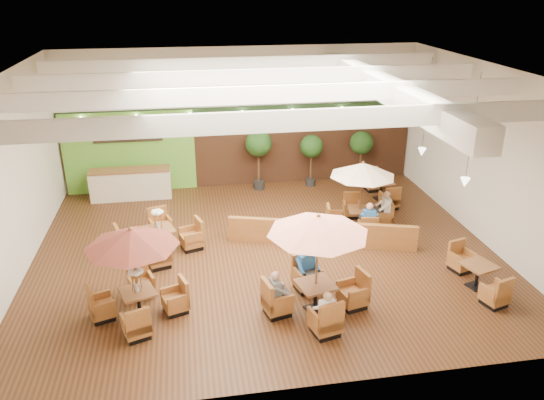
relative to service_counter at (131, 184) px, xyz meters
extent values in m
plane|color=#381E0F|center=(4.40, -5.10, -0.58)|extent=(14.00, 14.00, 0.00)
cube|color=silver|center=(4.40, 0.90, 2.17)|extent=(14.00, 0.04, 5.50)
cube|color=silver|center=(4.40, -11.10, 2.17)|extent=(14.00, 0.04, 5.50)
cube|color=silver|center=(-2.60, -5.10, 2.17)|extent=(0.04, 12.00, 5.50)
cube|color=silver|center=(11.40, -5.10, 2.17)|extent=(0.04, 12.00, 5.50)
cube|color=white|center=(4.40, -5.10, 4.92)|extent=(14.00, 12.00, 0.04)
cube|color=brown|center=(4.40, 0.84, 1.02)|extent=(13.90, 0.10, 3.20)
cube|color=#1E3819|center=(4.40, 0.83, 2.47)|extent=(13.90, 0.12, 0.35)
cube|color=#5EA630|center=(0.00, 0.78, 1.02)|extent=(5.00, 0.08, 3.20)
cube|color=black|center=(0.00, 0.70, 1.82)|extent=(2.60, 0.08, 0.70)
cube|color=white|center=(7.90, -5.10, 4.37)|extent=(0.60, 11.00, 0.60)
cube|color=white|center=(4.40, -9.10, 4.57)|extent=(13.60, 0.12, 0.45)
cube|color=white|center=(4.40, -6.40, 4.57)|extent=(13.60, 0.12, 0.45)
cube|color=white|center=(4.40, -3.80, 4.57)|extent=(13.60, 0.12, 0.45)
cube|color=white|center=(4.40, -1.10, 4.57)|extent=(13.60, 0.12, 0.45)
cylinder|color=black|center=(10.20, -6.10, 3.32)|extent=(0.01, 0.01, 3.20)
cone|color=white|center=(10.20, -6.10, 1.72)|extent=(0.28, 0.28, 0.28)
cylinder|color=black|center=(10.20, -3.10, 3.32)|extent=(0.01, 0.01, 3.20)
cone|color=white|center=(10.20, -3.10, 1.72)|extent=(0.28, 0.28, 0.28)
sphere|color=#FFEAC6|center=(-1.60, 0.60, 2.47)|extent=(0.14, 0.14, 0.14)
sphere|color=#FFEAC6|center=(0.40, 0.60, 2.47)|extent=(0.14, 0.14, 0.14)
sphere|color=#FFEAC6|center=(2.40, 0.60, 2.47)|extent=(0.14, 0.14, 0.14)
sphere|color=#FFEAC6|center=(4.40, 0.60, 2.47)|extent=(0.14, 0.14, 0.14)
sphere|color=#FFEAC6|center=(6.40, 0.60, 2.47)|extent=(0.14, 0.14, 0.14)
sphere|color=#FFEAC6|center=(8.40, 0.60, 2.47)|extent=(0.14, 0.14, 0.14)
sphere|color=#FFEAC6|center=(10.40, 0.60, 2.47)|extent=(0.14, 0.14, 0.14)
cube|color=beige|center=(0.00, 0.00, -0.03)|extent=(3.00, 0.70, 1.10)
cube|color=brown|center=(0.00, 0.00, 0.57)|extent=(3.00, 0.75, 0.06)
cube|color=brown|center=(6.21, -5.00, -0.17)|extent=(5.74, 1.89, 0.82)
cube|color=brown|center=(0.77, -7.92, 0.10)|extent=(1.02, 1.02, 0.06)
cylinder|color=black|center=(0.77, -7.92, -0.23)|extent=(0.09, 0.09, 0.62)
cube|color=black|center=(0.77, -7.92, -0.56)|extent=(0.54, 0.54, 0.04)
cube|color=brown|center=(0.77, -8.82, -0.30)|extent=(0.74, 0.74, 0.30)
cube|color=brown|center=(0.69, -9.05, -0.02)|extent=(0.58, 0.28, 0.66)
cube|color=brown|center=(0.51, -8.90, -0.11)|extent=(0.24, 0.52, 0.26)
cube|color=brown|center=(1.03, -8.73, -0.11)|extent=(0.24, 0.52, 0.26)
cube|color=black|center=(0.77, -8.82, -0.52)|extent=(0.66, 0.66, 0.13)
cube|color=brown|center=(0.77, -7.02, -0.30)|extent=(0.74, 0.74, 0.30)
cube|color=brown|center=(0.85, -6.79, -0.02)|extent=(0.58, 0.28, 0.66)
cube|color=brown|center=(1.03, -6.93, -0.11)|extent=(0.24, 0.52, 0.26)
cube|color=brown|center=(0.51, -7.11, -0.11)|extent=(0.24, 0.52, 0.26)
cube|color=black|center=(0.77, -7.02, -0.52)|extent=(0.66, 0.66, 0.13)
cube|color=brown|center=(-0.13, -7.92, -0.30)|extent=(0.74, 0.74, 0.30)
cube|color=brown|center=(0.11, -8.00, -0.02)|extent=(0.28, 0.58, 0.66)
cube|color=brown|center=(-0.21, -7.66, -0.11)|extent=(0.52, 0.24, 0.26)
cube|color=brown|center=(-0.04, -8.18, -0.11)|extent=(0.52, 0.24, 0.26)
cube|color=black|center=(-0.13, -7.92, -0.52)|extent=(0.66, 0.66, 0.13)
cube|color=brown|center=(1.67, -7.92, -0.30)|extent=(0.74, 0.74, 0.30)
cube|color=brown|center=(1.44, -7.84, -0.02)|extent=(0.28, 0.58, 0.66)
cube|color=brown|center=(1.76, -8.18, -0.11)|extent=(0.52, 0.24, 0.26)
cube|color=brown|center=(1.58, -7.66, -0.11)|extent=(0.52, 0.24, 0.26)
cube|color=black|center=(1.67, -7.92, -0.52)|extent=(0.66, 0.66, 0.13)
cylinder|color=brown|center=(0.77, -7.92, 0.60)|extent=(0.06, 0.06, 2.36)
cone|color=#5E251B|center=(0.77, -7.92, 1.60)|extent=(2.26, 2.26, 0.45)
sphere|color=brown|center=(0.77, -7.92, 1.83)|extent=(0.10, 0.10, 0.10)
cylinder|color=silver|center=(0.77, -7.92, 0.23)|extent=(0.10, 0.10, 0.22)
cube|color=brown|center=(5.18, -8.44, 0.17)|extent=(1.07, 1.07, 0.06)
cylinder|color=black|center=(5.18, -8.44, -0.20)|extent=(0.10, 0.10, 0.69)
cube|color=black|center=(5.18, -8.44, -0.56)|extent=(0.57, 0.57, 0.04)
cube|color=brown|center=(5.18, -9.42, -0.27)|extent=(0.78, 0.78, 0.33)
cube|color=brown|center=(5.11, -9.69, 0.04)|extent=(0.65, 0.26, 0.73)
cube|color=brown|center=(4.88, -9.50, -0.06)|extent=(0.22, 0.57, 0.29)
cube|color=brown|center=(5.47, -9.35, -0.06)|extent=(0.22, 0.57, 0.29)
cube|color=black|center=(5.18, -9.42, -0.51)|extent=(0.69, 0.69, 0.15)
cube|color=brown|center=(5.18, -7.45, -0.27)|extent=(0.78, 0.78, 0.33)
cube|color=brown|center=(5.24, -7.19, 0.04)|extent=(0.65, 0.26, 0.73)
cube|color=brown|center=(5.47, -7.38, -0.06)|extent=(0.22, 0.57, 0.29)
cube|color=brown|center=(4.88, -7.52, -0.06)|extent=(0.22, 0.57, 0.29)
cube|color=black|center=(5.18, -7.45, -0.51)|extent=(0.69, 0.69, 0.15)
cube|color=brown|center=(4.19, -8.44, -0.27)|extent=(0.78, 0.78, 0.33)
cube|color=brown|center=(4.45, -8.50, 0.04)|extent=(0.26, 0.65, 0.73)
cube|color=brown|center=(4.12, -8.14, -0.06)|extent=(0.57, 0.22, 0.29)
cube|color=brown|center=(4.26, -8.73, -0.06)|extent=(0.57, 0.22, 0.29)
cube|color=black|center=(4.19, -8.44, -0.51)|extent=(0.69, 0.69, 0.15)
cube|color=brown|center=(6.16, -8.44, -0.27)|extent=(0.78, 0.78, 0.33)
cube|color=brown|center=(5.90, -8.37, 0.04)|extent=(0.26, 0.65, 0.73)
cube|color=brown|center=(6.24, -8.73, -0.06)|extent=(0.57, 0.22, 0.29)
cube|color=brown|center=(6.09, -8.14, -0.06)|extent=(0.57, 0.22, 0.29)
cube|color=black|center=(6.16, -8.44, -0.51)|extent=(0.69, 0.69, 0.15)
cylinder|color=brown|center=(5.18, -8.44, 0.72)|extent=(0.06, 0.06, 2.60)
cone|color=#DF826B|center=(5.18, -8.44, 1.84)|extent=(2.49, 2.49, 0.45)
sphere|color=brown|center=(5.18, -8.44, 2.07)|extent=(0.10, 0.10, 0.10)
cube|color=brown|center=(7.82, -3.93, 0.07)|extent=(0.89, 0.89, 0.05)
cylinder|color=black|center=(7.82, -3.93, -0.25)|extent=(0.09, 0.09, 0.60)
cube|color=black|center=(7.82, -3.93, -0.56)|extent=(0.47, 0.47, 0.04)
cube|color=brown|center=(7.82, -4.79, -0.31)|extent=(0.65, 0.65, 0.29)
cube|color=brown|center=(7.86, -5.02, -0.04)|extent=(0.57, 0.19, 0.64)
cube|color=brown|center=(7.56, -4.74, -0.13)|extent=(0.16, 0.50, 0.25)
cube|color=brown|center=(8.07, -4.84, -0.13)|extent=(0.16, 0.50, 0.25)
cube|color=black|center=(7.82, -4.79, -0.52)|extent=(0.58, 0.58, 0.13)
cube|color=brown|center=(7.82, -3.07, -0.31)|extent=(0.65, 0.65, 0.29)
cube|color=brown|center=(7.77, -2.83, -0.04)|extent=(0.57, 0.19, 0.64)
cube|color=brown|center=(8.07, -3.11, -0.13)|extent=(0.16, 0.50, 0.25)
cube|color=brown|center=(7.56, -3.02, -0.13)|extent=(0.16, 0.50, 0.25)
cube|color=black|center=(7.82, -3.07, -0.52)|extent=(0.58, 0.58, 0.13)
cube|color=brown|center=(6.95, -3.93, -0.31)|extent=(0.65, 0.65, 0.29)
cube|color=brown|center=(7.19, -3.89, -0.04)|extent=(0.19, 0.57, 0.64)
cube|color=brown|center=(7.00, -3.67, -0.13)|extent=(0.50, 0.16, 0.25)
cube|color=brown|center=(6.91, -4.19, -0.13)|extent=(0.50, 0.16, 0.25)
cube|color=black|center=(6.95, -3.93, -0.52)|extent=(0.58, 0.58, 0.13)
cube|color=brown|center=(8.68, -3.93, -0.31)|extent=(0.65, 0.65, 0.29)
cube|color=brown|center=(8.45, -3.97, -0.04)|extent=(0.19, 0.57, 0.64)
cube|color=brown|center=(8.63, -4.19, -0.13)|extent=(0.50, 0.16, 0.25)
cube|color=brown|center=(8.72, -3.67, -0.13)|extent=(0.50, 0.16, 0.25)
cube|color=black|center=(8.68, -3.93, -0.52)|extent=(0.58, 0.58, 0.13)
cylinder|color=brown|center=(7.82, -3.93, 0.55)|extent=(0.06, 0.06, 2.27)
cone|color=beige|center=(7.82, -3.93, 1.50)|extent=(2.18, 2.18, 0.45)
sphere|color=brown|center=(7.82, -3.93, 1.73)|extent=(0.10, 0.10, 0.10)
cube|color=brown|center=(1.19, -4.54, 0.16)|extent=(1.10, 1.10, 0.06)
cylinder|color=black|center=(1.19, -4.54, -0.20)|extent=(0.10, 0.10, 0.68)
cube|color=black|center=(1.19, -4.54, -0.56)|extent=(0.58, 0.58, 0.04)
cube|color=brown|center=(1.19, -5.52, -0.27)|extent=(0.80, 0.80, 0.33)
cube|color=brown|center=(1.10, -5.77, 0.03)|extent=(0.64, 0.29, 0.72)
cube|color=brown|center=(0.90, -5.61, -0.07)|extent=(0.25, 0.56, 0.29)
cube|color=brown|center=(1.47, -5.43, -0.07)|extent=(0.25, 0.56, 0.29)
cube|color=black|center=(1.19, -5.52, -0.51)|extent=(0.71, 0.71, 0.14)
cube|color=brown|center=(1.19, -3.56, -0.27)|extent=(0.80, 0.80, 0.33)
cube|color=brown|center=(1.27, -3.31, 0.03)|extent=(0.64, 0.29, 0.72)
cube|color=brown|center=(1.47, -3.47, -0.07)|extent=(0.25, 0.56, 0.29)
cube|color=brown|center=(0.90, -3.65, -0.07)|extent=(0.25, 0.56, 0.29)
cube|color=black|center=(1.19, -3.56, -0.51)|extent=(0.71, 0.71, 0.14)
cube|color=brown|center=(0.21, -4.54, -0.27)|extent=(0.80, 0.80, 0.33)
cube|color=brown|center=(0.46, -4.62, 0.03)|extent=(0.29, 0.64, 0.72)
cube|color=brown|center=(0.12, -4.26, -0.07)|extent=(0.56, 0.25, 0.29)
cube|color=brown|center=(0.30, -4.82, -0.07)|extent=(0.56, 0.25, 0.29)
cube|color=black|center=(0.21, -4.54, -0.51)|extent=(0.71, 0.71, 0.14)
cube|color=brown|center=(2.16, -4.54, -0.27)|extent=(0.80, 0.80, 0.33)
cube|color=brown|center=(1.91, -4.46, 0.03)|extent=(0.29, 0.64, 0.72)
cube|color=brown|center=(2.25, -4.82, -0.07)|extent=(0.56, 0.25, 0.29)
cube|color=brown|center=(2.07, -4.26, -0.07)|extent=(0.56, 0.25, 0.29)
cube|color=black|center=(2.16, -4.54, -0.51)|extent=(0.71, 0.71, 0.14)
cylinder|color=silver|center=(1.19, -4.54, 0.30)|extent=(0.10, 0.10, 0.22)
cube|color=brown|center=(9.80, -8.09, 0.09)|extent=(0.99, 0.99, 0.06)
cylinder|color=black|center=(9.80, -8.09, -0.24)|extent=(0.09, 0.09, 0.62)
cube|color=black|center=(9.80, -8.09, -0.56)|extent=(0.52, 0.52, 0.04)
cube|color=brown|center=(9.80, -8.98, -0.30)|extent=(0.72, 0.72, 0.30)
cube|color=brown|center=(9.73, -9.21, -0.02)|extent=(0.58, 0.26, 0.66)
cube|color=brown|center=(9.54, -9.05, -0.12)|extent=(0.22, 0.51, 0.26)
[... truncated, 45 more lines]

